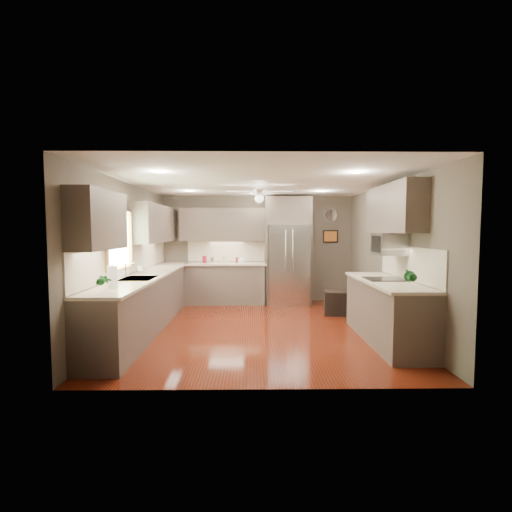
{
  "coord_description": "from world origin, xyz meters",
  "views": [
    {
      "loc": [
        -0.14,
        -6.34,
        1.7
      ],
      "look_at": [
        -0.05,
        0.6,
        1.21
      ],
      "focal_mm": 26.0,
      "sensor_mm": 36.0,
      "label": 1
    }
  ],
  "objects_px": {
    "bowl": "(241,262)",
    "potted_plant_right": "(411,276)",
    "canister_a": "(205,259)",
    "soap_bottle": "(142,268)",
    "potted_plant_left": "(102,280)",
    "paper_towel": "(112,278)",
    "canister_b": "(212,260)",
    "canister_c": "(224,259)",
    "microwave": "(389,244)",
    "refrigerator": "(288,252)",
    "stool": "(335,303)",
    "canister_d": "(237,260)"
  },
  "relations": [
    {
      "from": "canister_b",
      "to": "microwave",
      "type": "height_order",
      "value": "microwave"
    },
    {
      "from": "canister_a",
      "to": "potted_plant_left",
      "type": "xyz_separation_m",
      "value": [
        -0.72,
        -4.12,
        0.07
      ]
    },
    {
      "from": "refrigerator",
      "to": "paper_towel",
      "type": "height_order",
      "value": "refrigerator"
    },
    {
      "from": "soap_bottle",
      "to": "bowl",
      "type": "relative_size",
      "value": 0.93
    },
    {
      "from": "canister_a",
      "to": "bowl",
      "type": "distance_m",
      "value": 0.85
    },
    {
      "from": "soap_bottle",
      "to": "microwave",
      "type": "xyz_separation_m",
      "value": [
        4.09,
        -0.68,
        0.45
      ]
    },
    {
      "from": "canister_a",
      "to": "refrigerator",
      "type": "bearing_deg",
      "value": -2.14
    },
    {
      "from": "soap_bottle",
      "to": "canister_c",
      "type": "bearing_deg",
      "value": 57.83
    },
    {
      "from": "potted_plant_left",
      "to": "stool",
      "type": "distance_m",
      "value": 4.62
    },
    {
      "from": "potted_plant_left",
      "to": "paper_towel",
      "type": "distance_m",
      "value": 0.36
    },
    {
      "from": "potted_plant_right",
      "to": "bowl",
      "type": "distance_m",
      "value": 4.43
    },
    {
      "from": "canister_a",
      "to": "paper_towel",
      "type": "xyz_separation_m",
      "value": [
        -0.73,
        -3.76,
        0.06
      ]
    },
    {
      "from": "stool",
      "to": "paper_towel",
      "type": "bearing_deg",
      "value": -144.11
    },
    {
      "from": "canister_c",
      "to": "potted_plant_left",
      "type": "relative_size",
      "value": 0.63
    },
    {
      "from": "canister_b",
      "to": "microwave",
      "type": "bearing_deg",
      "value": -41.63
    },
    {
      "from": "stool",
      "to": "paper_towel",
      "type": "distance_m",
      "value": 4.41
    },
    {
      "from": "potted_plant_left",
      "to": "potted_plant_right",
      "type": "bearing_deg",
      "value": 3.85
    },
    {
      "from": "paper_towel",
      "to": "potted_plant_right",
      "type": "bearing_deg",
      "value": -1.48
    },
    {
      "from": "bowl",
      "to": "potted_plant_right",
      "type": "bearing_deg",
      "value": -58.91
    },
    {
      "from": "paper_towel",
      "to": "bowl",
      "type": "bearing_deg",
      "value": 66.87
    },
    {
      "from": "canister_c",
      "to": "potted_plant_left",
      "type": "height_order",
      "value": "potted_plant_left"
    },
    {
      "from": "canister_d",
      "to": "canister_c",
      "type": "bearing_deg",
      "value": -177.12
    },
    {
      "from": "microwave",
      "to": "bowl",
      "type": "bearing_deg",
      "value": 131.45
    },
    {
      "from": "microwave",
      "to": "stool",
      "type": "xyz_separation_m",
      "value": [
        -0.48,
        1.56,
        -1.24
      ]
    },
    {
      "from": "canister_c",
      "to": "refrigerator",
      "type": "height_order",
      "value": "refrigerator"
    },
    {
      "from": "bowl",
      "to": "canister_d",
      "type": "bearing_deg",
      "value": 152.97
    },
    {
      "from": "microwave",
      "to": "stool",
      "type": "relative_size",
      "value": 1.12
    },
    {
      "from": "canister_c",
      "to": "bowl",
      "type": "relative_size",
      "value": 0.97
    },
    {
      "from": "canister_a",
      "to": "soap_bottle",
      "type": "height_order",
      "value": "soap_bottle"
    },
    {
      "from": "microwave",
      "to": "canister_d",
      "type": "bearing_deg",
      "value": 132.01
    },
    {
      "from": "bowl",
      "to": "paper_towel",
      "type": "distance_m",
      "value": 4.02
    },
    {
      "from": "canister_c",
      "to": "canister_d",
      "type": "bearing_deg",
      "value": 2.88
    },
    {
      "from": "canister_c",
      "to": "microwave",
      "type": "bearing_deg",
      "value": -44.56
    },
    {
      "from": "canister_a",
      "to": "soap_bottle",
      "type": "relative_size",
      "value": 0.91
    },
    {
      "from": "canister_c",
      "to": "stool",
      "type": "xyz_separation_m",
      "value": [
        2.31,
        -1.19,
        -0.79
      ]
    },
    {
      "from": "canister_b",
      "to": "microwave",
      "type": "xyz_separation_m",
      "value": [
        3.07,
        -2.73,
        0.47
      ]
    },
    {
      "from": "canister_d",
      "to": "soap_bottle",
      "type": "distance_m",
      "value": 2.63
    },
    {
      "from": "canister_b",
      "to": "paper_towel",
      "type": "xyz_separation_m",
      "value": [
        -0.91,
        -3.71,
        0.07
      ]
    },
    {
      "from": "stool",
      "to": "bowl",
      "type": "bearing_deg",
      "value": 148.92
    },
    {
      "from": "bowl",
      "to": "canister_a",
      "type": "bearing_deg",
      "value": 175.87
    },
    {
      "from": "canister_a",
      "to": "potted_plant_right",
      "type": "xyz_separation_m",
      "value": [
        3.13,
        -3.86,
        0.09
      ]
    },
    {
      "from": "canister_a",
      "to": "paper_towel",
      "type": "relative_size",
      "value": 0.51
    },
    {
      "from": "soap_bottle",
      "to": "refrigerator",
      "type": "relative_size",
      "value": 0.07
    },
    {
      "from": "stool",
      "to": "paper_towel",
      "type": "height_order",
      "value": "paper_towel"
    },
    {
      "from": "canister_c",
      "to": "paper_towel",
      "type": "bearing_deg",
      "value": -107.71
    },
    {
      "from": "canister_d",
      "to": "canister_b",
      "type": "bearing_deg",
      "value": -176.79
    },
    {
      "from": "soap_bottle",
      "to": "canister_a",
      "type": "bearing_deg",
      "value": 68.13
    },
    {
      "from": "potted_plant_left",
      "to": "microwave",
      "type": "xyz_separation_m",
      "value": [
        3.97,
        1.34,
        0.39
      ]
    },
    {
      "from": "refrigerator",
      "to": "stool",
      "type": "relative_size",
      "value": 4.98
    },
    {
      "from": "potted_plant_left",
      "to": "potted_plant_right",
      "type": "distance_m",
      "value": 3.86
    }
  ]
}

